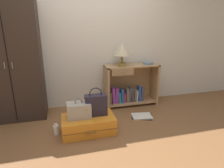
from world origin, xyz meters
TOP-DOWN VIEW (x-y plane):
  - ground_plane at (0.00, 0.00)m, footprint 9.00×9.00m
  - back_wall at (0.00, 1.50)m, footprint 6.40×0.10m
  - wardrobe at (-1.27, 1.20)m, footprint 0.87×0.47m
  - bookshelf at (0.68, 1.26)m, footprint 0.99×0.36m
  - table_lamp at (0.51, 1.23)m, footprint 0.28×0.28m
  - bowl at (1.03, 1.24)m, footprint 0.19×0.19m
  - suitcase_large at (-0.22, 0.44)m, footprint 0.74×0.44m
  - train_case at (-0.35, 0.46)m, footprint 0.32×0.22m
  - handbag at (-0.10, 0.48)m, footprint 0.30×0.15m
  - bottle at (-0.67, 0.49)m, footprint 0.07×0.07m
  - open_book_on_floor at (0.71, 0.69)m, footprint 0.41×0.36m

SIDE VIEW (x-z plane):
  - ground_plane at x=0.00m, z-range 0.00..0.00m
  - open_book_on_floor at x=0.71m, z-range 0.00..0.02m
  - bottle at x=-0.67m, z-range -0.01..0.16m
  - suitcase_large at x=-0.22m, z-range 0.00..0.24m
  - train_case at x=-0.35m, z-range 0.21..0.49m
  - bookshelf at x=0.68m, z-range -0.03..0.74m
  - handbag at x=-0.10m, z-range 0.19..0.60m
  - bowl at x=1.03m, z-range 0.77..0.81m
  - wardrobe at x=-1.27m, z-range 0.00..1.85m
  - table_lamp at x=0.51m, z-range 0.84..1.24m
  - back_wall at x=0.00m, z-range 0.00..2.60m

